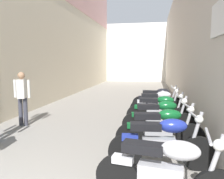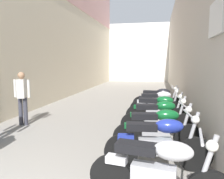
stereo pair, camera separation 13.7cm
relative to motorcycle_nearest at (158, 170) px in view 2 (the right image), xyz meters
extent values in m
plane|color=gray|center=(-1.89, 6.41, -0.50)|extent=(35.92, 35.92, 0.00)
cube|color=beige|center=(-4.93, 8.41, 3.97)|extent=(0.40, 19.92, 8.94)
cube|color=beige|center=(1.14, 8.41, 2.39)|extent=(0.40, 19.92, 5.78)
cube|color=white|center=(0.91, 1.45, 2.10)|extent=(0.04, 0.90, 0.60)
cube|color=silver|center=(-1.89, 19.37, 2.25)|extent=(8.67, 2.00, 5.49)
cylinder|color=black|center=(-0.63, 0.08, -0.20)|extent=(0.61, 0.16, 0.60)
cube|color=#9E9EA3|center=(-0.06, 0.01, -0.08)|extent=(0.58, 0.27, 0.28)
ellipsoid|color=#B7B7BC|center=(0.17, -0.02, 0.28)|extent=(0.51, 0.32, 0.24)
cube|color=black|center=(-0.29, 0.04, 0.26)|extent=(0.54, 0.29, 0.12)
cylinder|color=#9E9EA3|center=(0.54, -0.07, 0.15)|extent=(0.25, 0.09, 0.77)
cylinder|color=#9E9EA3|center=(0.47, -0.06, 0.50)|extent=(0.11, 0.58, 0.04)
sphere|color=silver|center=(0.59, -0.08, 0.40)|extent=(0.14, 0.14, 0.14)
cube|color=#B7B7BC|center=(-0.55, 0.07, 0.06)|extent=(0.30, 0.18, 0.10)
cylinder|color=black|center=(0.61, 1.08, -0.20)|extent=(0.61, 0.15, 0.60)
cylinder|color=black|center=(-0.63, 0.94, -0.20)|extent=(0.61, 0.15, 0.60)
cube|color=#9E9EA3|center=(-0.06, 1.00, -0.08)|extent=(0.58, 0.26, 0.28)
ellipsoid|color=navy|center=(0.17, 1.03, 0.28)|extent=(0.51, 0.31, 0.24)
cube|color=black|center=(-0.29, 0.98, 0.26)|extent=(0.54, 0.28, 0.12)
cylinder|color=#9E9EA3|center=(0.54, 1.07, 0.15)|extent=(0.25, 0.09, 0.77)
cylinder|color=#9E9EA3|center=(0.47, 1.07, 0.50)|extent=(0.10, 0.58, 0.04)
sphere|color=silver|center=(0.59, 1.08, 0.40)|extent=(0.14, 0.14, 0.14)
cube|color=navy|center=(-0.55, 0.95, 0.06)|extent=(0.29, 0.17, 0.10)
cylinder|color=black|center=(0.61, 1.87, -0.20)|extent=(0.60, 0.18, 0.60)
cylinder|color=black|center=(-0.63, 1.66, -0.20)|extent=(0.60, 0.18, 0.60)
cube|color=#9E9EA3|center=(-0.06, 1.75, -0.08)|extent=(0.59, 0.29, 0.28)
ellipsoid|color=#0F5123|center=(0.17, 1.79, 0.28)|extent=(0.52, 0.34, 0.24)
cube|color=black|center=(-0.29, 1.72, 0.26)|extent=(0.55, 0.31, 0.12)
cylinder|color=#9E9EA3|center=(0.54, 1.86, 0.15)|extent=(0.25, 0.10, 0.77)
cylinder|color=#9E9EA3|center=(0.47, 1.85, 0.50)|extent=(0.13, 0.58, 0.04)
sphere|color=silver|center=(0.59, 1.87, 0.40)|extent=(0.14, 0.14, 0.14)
cube|color=#0F5123|center=(-0.55, 1.67, 0.06)|extent=(0.30, 0.19, 0.10)
cylinder|color=black|center=(0.61, 2.82, -0.20)|extent=(0.61, 0.18, 0.60)
cylinder|color=black|center=(-0.63, 2.62, -0.20)|extent=(0.61, 0.18, 0.60)
cube|color=#9E9EA3|center=(-0.06, 2.71, -0.08)|extent=(0.58, 0.29, 0.28)
ellipsoid|color=#0F5123|center=(0.17, 2.74, 0.28)|extent=(0.52, 0.33, 0.24)
cube|color=black|center=(-0.29, 2.67, 0.26)|extent=(0.55, 0.30, 0.12)
cylinder|color=#9E9EA3|center=(0.54, 2.80, 0.15)|extent=(0.25, 0.10, 0.77)
cylinder|color=#9E9EA3|center=(0.47, 2.79, 0.50)|extent=(0.13, 0.58, 0.04)
sphere|color=silver|center=(0.59, 2.81, 0.40)|extent=(0.14, 0.14, 0.14)
cube|color=#0F5123|center=(-0.55, 2.63, 0.06)|extent=(0.30, 0.18, 0.10)
cylinder|color=black|center=(0.61, 3.54, -0.20)|extent=(0.60, 0.10, 0.60)
cylinder|color=black|center=(-0.63, 3.58, -0.20)|extent=(0.60, 0.10, 0.60)
cube|color=#9E9EA3|center=(-0.06, 3.56, -0.08)|extent=(0.57, 0.22, 0.28)
ellipsoid|color=#0F5123|center=(0.17, 3.56, 0.28)|extent=(0.49, 0.28, 0.24)
cube|color=black|center=(-0.29, 3.57, 0.26)|extent=(0.53, 0.24, 0.12)
cylinder|color=#9E9EA3|center=(0.54, 3.54, 0.15)|extent=(0.25, 0.07, 0.77)
cylinder|color=#9E9EA3|center=(0.47, 3.54, 0.50)|extent=(0.06, 0.58, 0.04)
sphere|color=silver|center=(0.59, 3.54, 0.40)|extent=(0.14, 0.14, 0.14)
cube|color=#0F5123|center=(-0.55, 3.58, 0.06)|extent=(0.28, 0.15, 0.10)
cylinder|color=black|center=(0.61, 4.64, -0.20)|extent=(0.61, 0.16, 0.60)
cylinder|color=black|center=(-0.63, 4.47, -0.20)|extent=(0.61, 0.16, 0.60)
cube|color=#9E9EA3|center=(-0.06, 4.55, -0.08)|extent=(0.58, 0.27, 0.28)
ellipsoid|color=#B7B7BC|center=(0.17, 4.58, 0.28)|extent=(0.51, 0.32, 0.24)
cube|color=black|center=(-0.29, 4.52, 0.26)|extent=(0.55, 0.29, 0.12)
cylinder|color=#9E9EA3|center=(0.54, 4.63, 0.15)|extent=(0.25, 0.09, 0.77)
cylinder|color=#9E9EA3|center=(0.47, 4.62, 0.50)|extent=(0.11, 0.58, 0.04)
sphere|color=silver|center=(0.59, 4.64, 0.40)|extent=(0.14, 0.14, 0.14)
cube|color=#B7B7BC|center=(-0.55, 4.48, 0.06)|extent=(0.30, 0.18, 0.10)
cylinder|color=black|center=(0.61, 5.35, -0.20)|extent=(0.60, 0.10, 0.60)
cylinder|color=black|center=(-0.63, 5.32, -0.20)|extent=(0.60, 0.10, 0.60)
cube|color=#9E9EA3|center=(-0.06, 5.34, -0.08)|extent=(0.57, 0.21, 0.28)
ellipsoid|color=black|center=(0.17, 5.34, 0.28)|extent=(0.49, 0.27, 0.24)
cube|color=black|center=(-0.29, 5.33, 0.26)|extent=(0.53, 0.23, 0.12)
cylinder|color=#9E9EA3|center=(0.54, 5.35, 0.15)|extent=(0.25, 0.07, 0.77)
cylinder|color=#9E9EA3|center=(0.47, 5.35, 0.50)|extent=(0.05, 0.58, 0.04)
sphere|color=silver|center=(0.59, 5.35, 0.40)|extent=(0.14, 0.14, 0.14)
cube|color=black|center=(-0.55, 5.32, 0.06)|extent=(0.28, 0.15, 0.10)
cylinder|color=#383842|center=(-3.98, 2.94, -0.09)|extent=(0.12, 0.12, 0.82)
cylinder|color=#383842|center=(-3.82, 2.94, -0.09)|extent=(0.12, 0.12, 0.82)
cube|color=beige|center=(-3.90, 2.94, 0.59)|extent=(0.29, 0.38, 0.54)
sphere|color=#997051|center=(-3.90, 2.94, 0.97)|extent=(0.20, 0.20, 0.20)
cylinder|color=beige|center=(-4.12, 2.94, 0.59)|extent=(0.08, 0.08, 0.52)
cylinder|color=beige|center=(-3.68, 2.94, 0.59)|extent=(0.08, 0.08, 0.52)
camera|label=1|loc=(-0.17, -2.67, 1.35)|focal=34.86mm
camera|label=2|loc=(-0.04, -2.65, 1.35)|focal=34.86mm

